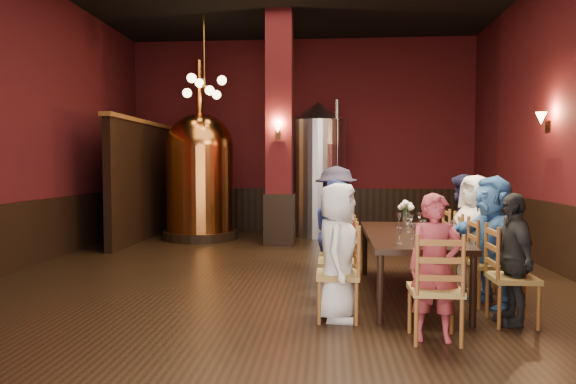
# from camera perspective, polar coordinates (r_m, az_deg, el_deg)

# --- Properties ---
(room) EXTENTS (10.00, 10.02, 4.50)m
(room) POSITION_cam_1_polar(r_m,az_deg,el_deg) (7.20, -0.68, 8.56)
(room) COLOR black
(room) RESTS_ON ground
(wainscot_right) EXTENTS (0.08, 9.90, 1.00)m
(wainscot_right) POSITION_cam_1_polar(r_m,az_deg,el_deg) (7.94, 29.23, -5.00)
(wainscot_right) COLOR black
(wainscot_right) RESTS_ON ground
(wainscot_back) EXTENTS (7.90, 0.08, 1.00)m
(wainscot_back) POSITION_cam_1_polar(r_m,az_deg,el_deg) (12.16, 1.45, -1.96)
(wainscot_back) COLOR black
(wainscot_back) RESTS_ON ground
(wainscot_left) EXTENTS (0.08, 9.90, 1.00)m
(wainscot_left) POSITION_cam_1_polar(r_m,az_deg,el_deg) (8.56, -28.17, -4.41)
(wainscot_left) COLOR black
(wainscot_left) RESTS_ON ground
(column) EXTENTS (0.58, 0.58, 4.50)m
(column) POSITION_cam_1_polar(r_m,az_deg,el_deg) (10.01, -0.94, 7.00)
(column) COLOR #460F10
(column) RESTS_ON ground
(partition) EXTENTS (0.22, 3.50, 2.40)m
(partition) POSITION_cam_1_polar(r_m,az_deg,el_deg) (11.04, -15.89, 1.06)
(partition) COLOR black
(partition) RESTS_ON ground
(pendant_cluster) EXTENTS (0.90, 0.90, 1.70)m
(pendant_cluster) POSITION_cam_1_polar(r_m,az_deg,el_deg) (10.45, -9.27, 11.48)
(pendant_cluster) COLOR #A57226
(pendant_cluster) RESTS_ON room
(sconce_wall) EXTENTS (0.20, 0.20, 0.36)m
(sconce_wall) POSITION_cam_1_polar(r_m,az_deg,el_deg) (8.60, 26.92, 6.99)
(sconce_wall) COLOR black
(sconce_wall) RESTS_ON room
(sconce_column) EXTENTS (0.20, 0.20, 0.36)m
(sconce_column) POSITION_cam_1_polar(r_m,az_deg,el_deg) (9.71, -1.11, 6.82)
(sconce_column) COLOR black
(sconce_column) RESTS_ON column
(dining_table) EXTENTS (1.01, 2.41, 0.75)m
(dining_table) POSITION_cam_1_polar(r_m,az_deg,el_deg) (6.25, 13.28, -5.04)
(dining_table) COLOR black
(dining_table) RESTS_ON ground
(chair_0) EXTENTS (0.46, 0.46, 0.92)m
(chair_0) POSITION_cam_1_polar(r_m,az_deg,el_deg) (5.23, 5.53, -9.06)
(chair_0) COLOR brown
(chair_0) RESTS_ON ground
(person_0) EXTENTS (0.53, 0.73, 1.38)m
(person_0) POSITION_cam_1_polar(r_m,az_deg,el_deg) (5.19, 5.55, -6.60)
(person_0) COLOR silver
(person_0) RESTS_ON ground
(chair_1) EXTENTS (0.46, 0.46, 0.92)m
(chair_1) POSITION_cam_1_polar(r_m,az_deg,el_deg) (5.89, 5.45, -7.70)
(chair_1) COLOR brown
(chair_1) RESTS_ON ground
(person_1) EXTENTS (0.40, 0.54, 1.33)m
(person_1) POSITION_cam_1_polar(r_m,az_deg,el_deg) (5.86, 5.46, -5.72)
(person_1) COLOR maroon
(person_1) RESTS_ON ground
(chair_2) EXTENTS (0.46, 0.46, 0.92)m
(chair_2) POSITION_cam_1_polar(r_m,az_deg,el_deg) (6.54, 5.39, -6.63)
(chair_2) COLOR brown
(chair_2) RESTS_ON ground
(person_2) EXTENTS (0.55, 0.74, 1.38)m
(person_2) POSITION_cam_1_polar(r_m,az_deg,el_deg) (6.51, 5.40, -4.64)
(person_2) COLOR navy
(person_2) RESTS_ON ground
(chair_3) EXTENTS (0.46, 0.46, 0.92)m
(chair_3) POSITION_cam_1_polar(r_m,az_deg,el_deg) (7.20, 5.34, -5.74)
(chair_3) COLOR brown
(chair_3) RESTS_ON ground
(person_3) EXTENTS (0.58, 1.00, 1.54)m
(person_3) POSITION_cam_1_polar(r_m,az_deg,el_deg) (7.16, 5.35, -3.29)
(person_3) COLOR black
(person_3) RESTS_ON ground
(chair_4) EXTENTS (0.46, 0.46, 0.92)m
(chair_4) POSITION_cam_1_polar(r_m,az_deg,el_deg) (5.52, 23.67, -8.66)
(chair_4) COLOR brown
(chair_4) RESTS_ON ground
(person_4) EXTENTS (0.35, 0.77, 1.28)m
(person_4) POSITION_cam_1_polar(r_m,az_deg,el_deg) (5.49, 23.71, -6.80)
(person_4) COLOR black
(person_4) RESTS_ON ground
(chair_5) EXTENTS (0.46, 0.46, 0.92)m
(chair_5) POSITION_cam_1_polar(r_m,az_deg,el_deg) (6.15, 21.64, -7.44)
(chair_5) COLOR brown
(chair_5) RESTS_ON ground
(person_5) EXTENTS (0.80, 1.40, 1.44)m
(person_5) POSITION_cam_1_polar(r_m,az_deg,el_deg) (6.11, 21.69, -5.04)
(person_5) COLOR #396EAD
(person_5) RESTS_ON ground
(chair_6) EXTENTS (0.46, 0.46, 0.92)m
(chair_6) POSITION_cam_1_polar(r_m,az_deg,el_deg) (6.77, 20.02, -6.46)
(chair_6) COLOR brown
(chair_6) RESTS_ON ground
(person_6) EXTENTS (0.68, 0.82, 1.43)m
(person_6) POSITION_cam_1_polar(r_m,az_deg,el_deg) (6.74, 20.06, -4.32)
(person_6) COLOR white
(person_6) RESTS_ON ground
(chair_7) EXTENTS (0.46, 0.46, 0.92)m
(chair_7) POSITION_cam_1_polar(r_m,az_deg,el_deg) (7.41, 18.66, -5.63)
(chair_7) COLOR brown
(chair_7) RESTS_ON ground
(person_7) EXTENTS (0.56, 0.77, 1.43)m
(person_7) POSITION_cam_1_polar(r_m,az_deg,el_deg) (7.38, 18.69, -3.67)
(person_7) COLOR #1B1A34
(person_7) RESTS_ON ground
(chair_8) EXTENTS (0.46, 0.46, 0.92)m
(chair_8) POSITION_cam_1_polar(r_m,az_deg,el_deg) (4.79, 16.02, -10.31)
(chair_8) COLOR brown
(chair_8) RESTS_ON ground
(person_8) EXTENTS (0.49, 0.33, 1.31)m
(person_8) POSITION_cam_1_polar(r_m,az_deg,el_deg) (4.74, 16.05, -8.05)
(person_8) COLOR #98323B
(person_8) RESTS_ON ground
(copper_kettle) EXTENTS (1.58, 1.58, 3.73)m
(copper_kettle) POSITION_cam_1_polar(r_m,az_deg,el_deg) (10.94, -9.74, 1.95)
(copper_kettle) COLOR black
(copper_kettle) RESTS_ON ground
(steel_vessel) EXTENTS (1.41, 1.41, 2.92)m
(steel_vessel) POSITION_cam_1_polar(r_m,az_deg,el_deg) (11.28, 3.37, 2.53)
(steel_vessel) COLOR #B2B2B7
(steel_vessel) RESTS_ON ground
(rose_vase) EXTENTS (0.20, 0.20, 0.35)m
(rose_vase) POSITION_cam_1_polar(r_m,az_deg,el_deg) (6.91, 13.05, -1.85)
(rose_vase) COLOR white
(rose_vase) RESTS_ON dining_table
(wine_glass_0) EXTENTS (0.07, 0.07, 0.17)m
(wine_glass_0) POSITION_cam_1_polar(r_m,az_deg,el_deg) (6.75, 13.51, -3.19)
(wine_glass_0) COLOR white
(wine_glass_0) RESTS_ON dining_table
(wine_glass_1) EXTENTS (0.07, 0.07, 0.17)m
(wine_glass_1) POSITION_cam_1_polar(r_m,az_deg,el_deg) (6.26, 13.11, -3.66)
(wine_glass_1) COLOR white
(wine_glass_1) RESTS_ON dining_table
(wine_glass_2) EXTENTS (0.07, 0.07, 0.17)m
(wine_glass_2) POSITION_cam_1_polar(r_m,az_deg,el_deg) (6.96, 12.23, -2.99)
(wine_glass_2) COLOR white
(wine_glass_2) RESTS_ON dining_table
(wine_glass_3) EXTENTS (0.07, 0.07, 0.17)m
(wine_glass_3) POSITION_cam_1_polar(r_m,az_deg,el_deg) (7.03, 14.39, -2.95)
(wine_glass_3) COLOR white
(wine_glass_3) RESTS_ON dining_table
(wine_glass_4) EXTENTS (0.07, 0.07, 0.17)m
(wine_glass_4) POSITION_cam_1_polar(r_m,az_deg,el_deg) (6.11, 14.82, -3.84)
(wine_glass_4) COLOR white
(wine_glass_4) RESTS_ON dining_table
(wine_glass_5) EXTENTS (0.07, 0.07, 0.17)m
(wine_glass_5) POSITION_cam_1_polar(r_m,az_deg,el_deg) (5.73, 13.76, -4.28)
(wine_glass_5) COLOR white
(wine_glass_5) RESTS_ON dining_table
(wine_glass_6) EXTENTS (0.07, 0.07, 0.17)m
(wine_glass_6) POSITION_cam_1_polar(r_m,az_deg,el_deg) (5.35, 12.29, -4.77)
(wine_glass_6) COLOR white
(wine_glass_6) RESTS_ON dining_table
(wine_glass_7) EXTENTS (0.07, 0.07, 0.17)m
(wine_glass_7) POSITION_cam_1_polar(r_m,az_deg,el_deg) (6.43, 15.67, -3.52)
(wine_glass_7) COLOR white
(wine_glass_7) RESTS_ON dining_table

